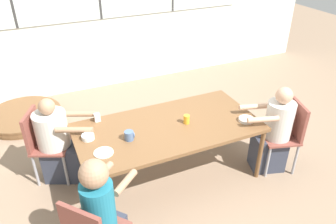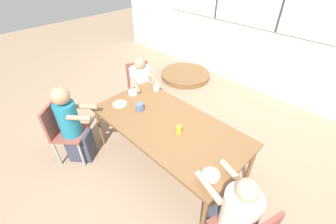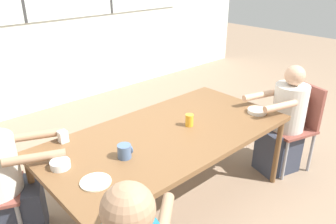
{
  "view_description": "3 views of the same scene",
  "coord_description": "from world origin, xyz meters",
  "px_view_note": "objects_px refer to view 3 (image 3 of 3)",
  "views": [
    {
      "loc": [
        -1.24,
        -2.74,
        2.67
      ],
      "look_at": [
        0.0,
        0.0,
        0.88
      ],
      "focal_mm": 35.0,
      "sensor_mm": 36.0,
      "label": 1
    },
    {
      "loc": [
        1.51,
        -1.51,
        2.49
      ],
      "look_at": [
        0.0,
        0.0,
        0.88
      ],
      "focal_mm": 24.0,
      "sensor_mm": 36.0,
      "label": 2
    },
    {
      "loc": [
        -1.55,
        -1.7,
        1.94
      ],
      "look_at": [
        0.0,
        0.0,
        0.88
      ],
      "focal_mm": 35.0,
      "sensor_mm": 36.0,
      "label": 3
    }
  ],
  "objects_px": {
    "coffee_mug": "(125,151)",
    "juice_glass": "(189,120)",
    "person_woman_green_shirt": "(284,126)",
    "person_man_blue_shirt": "(4,189)",
    "milk_carton_small": "(63,137)",
    "bowl_cereal": "(257,111)",
    "chair_for_woman_green_shirt": "(297,119)",
    "bowl_white_shallow": "(60,164)"
  },
  "relations": [
    {
      "from": "coffee_mug",
      "to": "bowl_cereal",
      "type": "relative_size",
      "value": 0.6
    },
    {
      "from": "bowl_white_shallow",
      "to": "coffee_mug",
      "type": "bearing_deg",
      "value": -25.43
    },
    {
      "from": "person_woman_green_shirt",
      "to": "juice_glass",
      "type": "xyz_separation_m",
      "value": [
        -0.98,
        0.33,
        0.27
      ]
    },
    {
      "from": "person_man_blue_shirt",
      "to": "coffee_mug",
      "type": "bearing_deg",
      "value": 73.47
    },
    {
      "from": "juice_glass",
      "to": "bowl_cereal",
      "type": "xyz_separation_m",
      "value": [
        0.63,
        -0.23,
        -0.03
      ]
    },
    {
      "from": "person_man_blue_shirt",
      "to": "coffee_mug",
      "type": "xyz_separation_m",
      "value": [
        0.67,
        -0.57,
        0.3
      ]
    },
    {
      "from": "chair_for_woman_green_shirt",
      "to": "person_woman_green_shirt",
      "type": "xyz_separation_m",
      "value": [
        -0.16,
        0.05,
        -0.04
      ]
    },
    {
      "from": "bowl_cereal",
      "to": "chair_for_woman_green_shirt",
      "type": "bearing_deg",
      "value": -16.25
    },
    {
      "from": "bowl_white_shallow",
      "to": "person_man_blue_shirt",
      "type": "bearing_deg",
      "value": 125.96
    },
    {
      "from": "person_woman_green_shirt",
      "to": "coffee_mug",
      "type": "height_order",
      "value": "person_woman_green_shirt"
    },
    {
      "from": "person_woman_green_shirt",
      "to": "person_man_blue_shirt",
      "type": "xyz_separation_m",
      "value": [
        -2.33,
        0.87,
        -0.03
      ]
    },
    {
      "from": "person_man_blue_shirt",
      "to": "milk_carton_small",
      "type": "bearing_deg",
      "value": 103.81
    },
    {
      "from": "chair_for_woman_green_shirt",
      "to": "juice_glass",
      "type": "xyz_separation_m",
      "value": [
        -1.14,
        0.38,
        0.23
      ]
    },
    {
      "from": "person_woman_green_shirt",
      "to": "person_man_blue_shirt",
      "type": "relative_size",
      "value": 1.05
    },
    {
      "from": "bowl_cereal",
      "to": "person_man_blue_shirt",
      "type": "bearing_deg",
      "value": 158.78
    },
    {
      "from": "juice_glass",
      "to": "bowl_white_shallow",
      "type": "bearing_deg",
      "value": 172.19
    },
    {
      "from": "chair_for_woman_green_shirt",
      "to": "coffee_mug",
      "type": "xyz_separation_m",
      "value": [
        -1.82,
        0.35,
        0.23
      ]
    },
    {
      "from": "chair_for_woman_green_shirt",
      "to": "milk_carton_small",
      "type": "height_order",
      "value": "chair_for_woman_green_shirt"
    },
    {
      "from": "bowl_cereal",
      "to": "coffee_mug",
      "type": "bearing_deg",
      "value": 171.5
    },
    {
      "from": "person_man_blue_shirt",
      "to": "milk_carton_small",
      "type": "distance_m",
      "value": 0.55
    },
    {
      "from": "bowl_white_shallow",
      "to": "bowl_cereal",
      "type": "relative_size",
      "value": 0.77
    },
    {
      "from": "chair_for_woman_green_shirt",
      "to": "person_man_blue_shirt",
      "type": "height_order",
      "value": "person_man_blue_shirt"
    },
    {
      "from": "chair_for_woman_green_shirt",
      "to": "bowl_cereal",
      "type": "bearing_deg",
      "value": 90.63
    },
    {
      "from": "person_man_blue_shirt",
      "to": "bowl_white_shallow",
      "type": "bearing_deg",
      "value": 60.0
    },
    {
      "from": "person_woman_green_shirt",
      "to": "coffee_mug",
      "type": "distance_m",
      "value": 1.71
    },
    {
      "from": "coffee_mug",
      "to": "bowl_white_shallow",
      "type": "relative_size",
      "value": 0.78
    },
    {
      "from": "person_woman_green_shirt",
      "to": "bowl_cereal",
      "type": "xyz_separation_m",
      "value": [
        -0.35,
        0.1,
        0.23
      ]
    },
    {
      "from": "milk_carton_small",
      "to": "bowl_cereal",
      "type": "distance_m",
      "value": 1.67
    },
    {
      "from": "person_man_blue_shirt",
      "to": "milk_carton_small",
      "type": "relative_size",
      "value": 11.81
    },
    {
      "from": "chair_for_woman_green_shirt",
      "to": "coffee_mug",
      "type": "bearing_deg",
      "value": 96.16
    },
    {
      "from": "milk_carton_small",
      "to": "bowl_white_shallow",
      "type": "bearing_deg",
      "value": -119.35
    },
    {
      "from": "coffee_mug",
      "to": "bowl_white_shallow",
      "type": "bearing_deg",
      "value": 154.57
    },
    {
      "from": "coffee_mug",
      "to": "juice_glass",
      "type": "xyz_separation_m",
      "value": [
        0.68,
        0.04,
        0.0
      ]
    },
    {
      "from": "juice_glass",
      "to": "milk_carton_small",
      "type": "height_order",
      "value": "juice_glass"
    },
    {
      "from": "person_woman_green_shirt",
      "to": "bowl_cereal",
      "type": "distance_m",
      "value": 0.43
    },
    {
      "from": "juice_glass",
      "to": "bowl_white_shallow",
      "type": "distance_m",
      "value": 1.08
    },
    {
      "from": "milk_carton_small",
      "to": "bowl_cereal",
      "type": "xyz_separation_m",
      "value": [
        1.53,
        -0.69,
        -0.03
      ]
    },
    {
      "from": "coffee_mug",
      "to": "bowl_white_shallow",
      "type": "xyz_separation_m",
      "value": [
        -0.39,
        0.18,
        -0.02
      ]
    },
    {
      "from": "milk_carton_small",
      "to": "coffee_mug",
      "type": "bearing_deg",
      "value": -66.44
    },
    {
      "from": "bowl_cereal",
      "to": "juice_glass",
      "type": "bearing_deg",
      "value": 159.75
    },
    {
      "from": "person_man_blue_shirt",
      "to": "bowl_cereal",
      "type": "xyz_separation_m",
      "value": [
        1.98,
        -0.77,
        0.27
      ]
    },
    {
      "from": "chair_for_woman_green_shirt",
      "to": "person_man_blue_shirt",
      "type": "bearing_deg",
      "value": 86.65
    }
  ]
}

